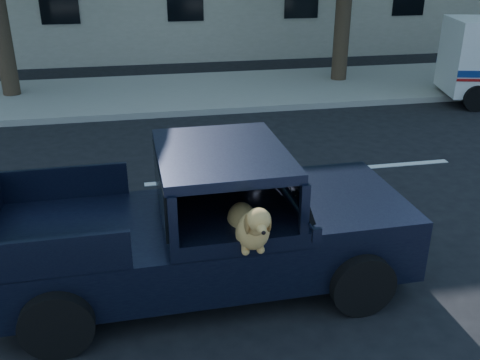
# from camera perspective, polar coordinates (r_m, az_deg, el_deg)

# --- Properties ---
(ground) EXTENTS (120.00, 120.00, 0.00)m
(ground) POSITION_cam_1_polar(r_m,az_deg,el_deg) (6.27, -1.62, -12.56)
(ground) COLOR black
(ground) RESTS_ON ground
(far_sidewalk) EXTENTS (60.00, 4.00, 0.15)m
(far_sidewalk) POSITION_cam_1_polar(r_m,az_deg,el_deg) (14.67, -7.78, 9.16)
(far_sidewalk) COLOR gray
(far_sidewalk) RESTS_ON ground
(lane_stripes) EXTENTS (21.60, 0.14, 0.01)m
(lane_stripes) POSITION_cam_1_polar(r_m,az_deg,el_deg) (9.59, 6.76, 0.84)
(lane_stripes) COLOR silver
(lane_stripes) RESTS_ON ground
(pickup_truck) EXTENTS (4.71, 2.41, 1.67)m
(pickup_truck) POSITION_cam_1_polar(r_m,az_deg,el_deg) (6.23, -4.55, -6.62)
(pickup_truck) COLOR black
(pickup_truck) RESTS_ON ground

